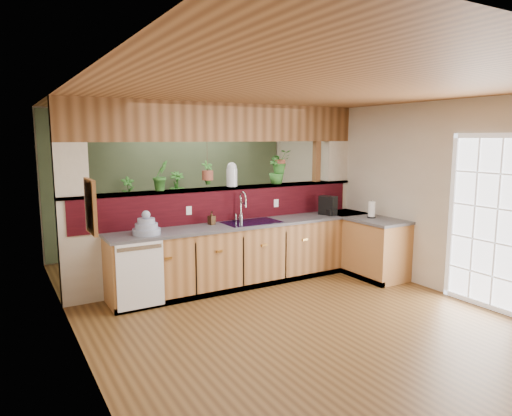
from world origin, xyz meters
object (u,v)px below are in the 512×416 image
dish_stack (146,227)px  soap_dispenser (212,218)px  shelving_console (159,227)px  paper_towel (372,210)px  faucet (242,205)px  glass_jar (232,174)px  coffee_maker (328,206)px

dish_stack → soap_dispenser: size_ratio=1.87×
soap_dispenser → shelving_console: bearing=91.6°
soap_dispenser → paper_towel: 2.45m
faucet → glass_jar: bearing=102.8°
faucet → dish_stack: 1.51m
coffee_maker → paper_towel: bearing=-73.1°
soap_dispenser → coffee_maker: (1.94, -0.19, 0.04)m
glass_jar → shelving_console: glass_jar is taller
glass_jar → soap_dispenser: bearing=-151.3°
glass_jar → coffee_maker: bearing=-16.3°
coffee_maker → glass_jar: glass_jar is taller
faucet → dish_stack: (-1.49, -0.23, -0.14)m
dish_stack → paper_towel: bearing=-9.0°
shelving_console → soap_dispenser: bearing=-76.4°
coffee_maker → shelving_console: coffee_maker is taller
dish_stack → soap_dispenser: (0.99, 0.20, -0.00)m
glass_jar → faucet: bearing=-77.2°
glass_jar → shelving_console: 2.24m
paper_towel → shelving_console: bearing=129.9°
dish_stack → soap_dispenser: 1.01m
faucet → paper_towel: (1.84, -0.75, -0.11)m
shelving_console → paper_towel: bearing=-38.1°
soap_dispenser → shelving_console: size_ratio=0.12×
soap_dispenser → faucet: bearing=3.6°
coffee_maker → soap_dispenser: bearing=154.3°
faucet → glass_jar: (-0.05, 0.22, 0.43)m
dish_stack → faucet: bearing=8.7°
paper_towel → glass_jar: glass_jar is taller
soap_dispenser → glass_jar: (0.45, 0.25, 0.58)m
faucet → soap_dispenser: (-0.50, -0.03, -0.14)m
shelving_console → coffee_maker: bearing=-37.5°
coffee_maker → glass_jar: (-1.49, 0.44, 0.53)m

